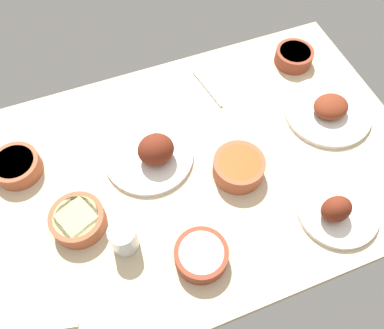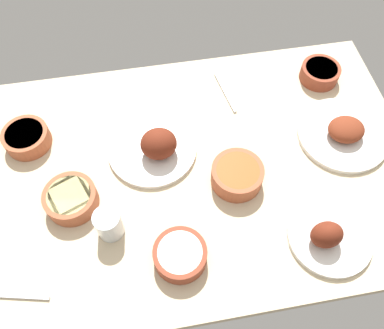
# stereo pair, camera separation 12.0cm
# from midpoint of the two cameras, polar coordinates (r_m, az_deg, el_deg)

# --- Properties ---
(dining_table) EXTENTS (1.40, 0.90, 0.04)m
(dining_table) POSITION_cam_midpoint_polar(r_m,az_deg,el_deg) (1.23, 2.77, -1.18)
(dining_table) COLOR #C6B28E
(dining_table) RESTS_ON ground
(plate_near_viewer) EXTENTS (0.28, 0.28, 0.11)m
(plate_near_viewer) POSITION_cam_midpoint_polar(r_m,az_deg,el_deg) (1.22, -2.57, 2.38)
(plate_near_viewer) COLOR silver
(plate_near_viewer) RESTS_ON dining_table
(plate_far_side) EXTENTS (0.29, 0.29, 0.07)m
(plate_far_side) POSITION_cam_midpoint_polar(r_m,az_deg,el_deg) (1.37, 23.48, 4.04)
(plate_far_side) COLOR silver
(plate_far_side) RESTS_ON dining_table
(plate_center_main) EXTENTS (0.23, 0.23, 0.10)m
(plate_center_main) POSITION_cam_midpoint_polar(r_m,az_deg,el_deg) (1.18, 22.01, -9.82)
(plate_center_main) COLOR silver
(plate_center_main) RESTS_ON dining_table
(bowl_cream) EXTENTS (0.14, 0.14, 0.05)m
(bowl_cream) POSITION_cam_midpoint_polar(r_m,az_deg,el_deg) (1.07, 1.54, -13.25)
(bowl_cream) COLOR brown
(bowl_cream) RESTS_ON dining_table
(bowl_potatoes) EXTENTS (0.15, 0.15, 0.06)m
(bowl_potatoes) POSITION_cam_midpoint_polar(r_m,az_deg,el_deg) (1.17, -14.38, -5.07)
(bowl_potatoes) COLOR #A35133
(bowl_potatoes) RESTS_ON dining_table
(bowl_pasta) EXTENTS (0.14, 0.14, 0.06)m
(bowl_pasta) POSITION_cam_midpoint_polar(r_m,az_deg,el_deg) (1.32, -20.52, 3.48)
(bowl_pasta) COLOR #A35133
(bowl_pasta) RESTS_ON dining_table
(bowl_onions) EXTENTS (0.13, 0.13, 0.05)m
(bowl_onions) POSITION_cam_midpoint_polar(r_m,az_deg,el_deg) (1.50, 20.29, 12.23)
(bowl_onions) COLOR brown
(bowl_onions) RESTS_ON dining_table
(bowl_soup) EXTENTS (0.15, 0.15, 0.06)m
(bowl_soup) POSITION_cam_midpoint_polar(r_m,az_deg,el_deg) (1.18, 9.45, -1.73)
(bowl_soup) COLOR #A35133
(bowl_soup) RESTS_ON dining_table
(water_tumbler) EXTENTS (0.07, 0.07, 0.09)m
(water_tumbler) POSITION_cam_midpoint_polar(r_m,az_deg,el_deg) (1.09, -8.90, -8.79)
(water_tumbler) COLOR silver
(water_tumbler) RESTS_ON dining_table
(fork_loose) EXTENTS (0.04, 0.18, 0.01)m
(fork_loose) POSITION_cam_midpoint_polar(r_m,az_deg,el_deg) (1.40, 7.30, 10.15)
(fork_loose) COLOR silver
(fork_loose) RESTS_ON dining_table
(spoon_loose) EXTENTS (0.18, 0.05, 0.01)m
(spoon_loose) POSITION_cam_midpoint_polar(r_m,az_deg,el_deg) (1.14, -21.46, -17.66)
(spoon_loose) COLOR silver
(spoon_loose) RESTS_ON dining_table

